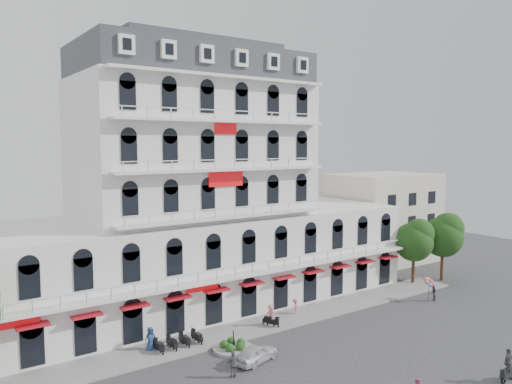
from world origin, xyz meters
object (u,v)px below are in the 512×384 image
object	(u,v)px
rider_northeast	(508,365)
balloon_vendor	(432,289)
parked_car	(256,353)
rider_center	(271,316)

from	to	relation	value
rider_northeast	balloon_vendor	distance (m)	17.47
rider_northeast	balloon_vendor	bearing A→B (deg)	-129.73
parked_car	rider_northeast	size ratio (longest dim) A/B	1.61
rider_northeast	balloon_vendor	xyz separation A→B (m)	(10.73, 13.78, 0.12)
parked_car	rider_center	bearing A→B (deg)	-60.69
balloon_vendor	parked_car	bearing A→B (deg)	-176.27
rider_center	rider_northeast	bearing A→B (deg)	-0.41
rider_northeast	rider_center	bearing A→B (deg)	-69.21
parked_car	rider_center	xyz separation A→B (m)	(5.04, 4.97, 0.43)
rider_northeast	rider_center	world-z (taller)	rider_northeast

